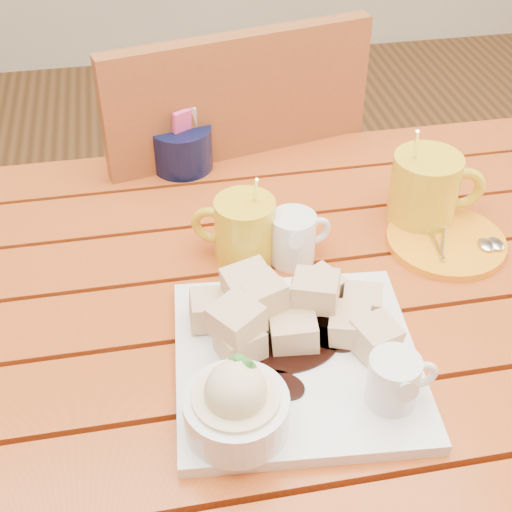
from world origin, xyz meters
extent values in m
cube|color=maroon|center=(0.00, -0.23, 0.73)|extent=(1.20, 0.11, 0.03)
cube|color=maroon|center=(0.00, -0.11, 0.73)|extent=(1.20, 0.11, 0.03)
cube|color=maroon|center=(0.00, 0.00, 0.73)|extent=(1.20, 0.11, 0.03)
cube|color=maroon|center=(0.00, 0.11, 0.73)|extent=(1.20, 0.11, 0.03)
cube|color=maroon|center=(0.00, 0.23, 0.73)|extent=(1.20, 0.11, 0.03)
cube|color=maroon|center=(0.00, 0.34, 0.73)|extent=(1.20, 0.11, 0.03)
cube|color=maroon|center=(0.00, 0.36, 0.68)|extent=(1.12, 0.04, 0.08)
cylinder|color=maroon|center=(0.55, 0.35, 0.36)|extent=(0.06, 0.06, 0.72)
cube|color=white|center=(0.03, -0.12, 0.76)|extent=(0.30, 0.30, 0.02)
cube|color=#C6823C|center=(-0.03, -0.11, 0.79)|extent=(0.06, 0.06, 0.04)
cube|color=#C6823C|center=(0.10, -0.10, 0.79)|extent=(0.07, 0.07, 0.04)
cube|color=#C6823C|center=(0.12, -0.07, 0.79)|extent=(0.06, 0.06, 0.04)
cube|color=#C6823C|center=(0.08, -0.04, 0.79)|extent=(0.07, 0.07, 0.04)
cube|color=#C6823C|center=(0.00, -0.07, 0.82)|extent=(0.06, 0.06, 0.04)
cube|color=#C6823C|center=(0.12, -0.13, 0.79)|extent=(0.06, 0.06, 0.04)
cube|color=#C6823C|center=(-0.06, -0.05, 0.79)|extent=(0.05, 0.05, 0.04)
cube|color=#C6823C|center=(0.03, -0.10, 0.79)|extent=(0.06, 0.06, 0.04)
cube|color=#C6823C|center=(0.06, -0.07, 0.82)|extent=(0.07, 0.07, 0.04)
cube|color=#C6823C|center=(0.00, -0.04, 0.79)|extent=(0.06, 0.06, 0.04)
cube|color=#C6823C|center=(-0.01, -0.05, 0.82)|extent=(0.06, 0.06, 0.04)
cube|color=#C6823C|center=(-0.04, -0.10, 0.82)|extent=(0.07, 0.07, 0.04)
cylinder|color=white|center=(-0.05, -0.21, 0.79)|extent=(0.11, 0.11, 0.04)
cylinder|color=#FFF5BB|center=(-0.05, -0.21, 0.80)|extent=(0.09, 0.09, 0.03)
sphere|color=#FFF5BB|center=(-0.05, -0.21, 0.82)|extent=(0.06, 0.06, 0.06)
cone|color=#368C2D|center=(-0.04, -0.20, 0.85)|extent=(0.04, 0.04, 0.03)
cone|color=#368C2D|center=(-0.05, -0.19, 0.85)|extent=(0.03, 0.03, 0.03)
cylinder|color=white|center=(0.12, -0.20, 0.80)|extent=(0.06, 0.06, 0.06)
cylinder|color=black|center=(0.12, -0.20, 0.82)|extent=(0.04, 0.04, 0.01)
cone|color=white|center=(0.12, -0.23, 0.82)|extent=(0.02, 0.02, 0.03)
torus|color=white|center=(0.15, -0.20, 0.80)|extent=(0.04, 0.01, 0.04)
cylinder|color=yellow|center=(0.01, 0.09, 0.80)|extent=(0.08, 0.08, 0.09)
cylinder|color=black|center=(0.01, 0.09, 0.83)|extent=(0.07, 0.07, 0.01)
torus|color=yellow|center=(-0.04, 0.11, 0.80)|extent=(0.06, 0.04, 0.06)
cylinder|color=silver|center=(0.02, 0.10, 0.83)|extent=(0.01, 0.06, 0.12)
cylinder|color=yellow|center=(0.28, 0.12, 0.80)|extent=(0.10, 0.10, 0.11)
cylinder|color=black|center=(0.28, 0.12, 0.85)|extent=(0.08, 0.08, 0.01)
torus|color=yellow|center=(0.33, 0.12, 0.80)|extent=(0.07, 0.02, 0.07)
cylinder|color=silver|center=(0.26, 0.13, 0.84)|extent=(0.04, 0.06, 0.14)
cylinder|color=white|center=(0.07, 0.07, 0.79)|extent=(0.06, 0.06, 0.07)
cylinder|color=white|center=(0.07, 0.07, 0.82)|extent=(0.05, 0.05, 0.01)
cone|color=white|center=(0.07, 0.04, 0.81)|extent=(0.03, 0.03, 0.03)
torus|color=white|center=(0.11, 0.07, 0.79)|extent=(0.04, 0.02, 0.04)
cylinder|color=black|center=(-0.05, 0.34, 0.79)|extent=(0.10, 0.10, 0.07)
cube|color=#F9438A|center=(-0.06, 0.34, 0.83)|extent=(0.03, 0.02, 0.05)
cube|color=white|center=(-0.04, 0.34, 0.83)|extent=(0.03, 0.02, 0.05)
cube|color=#F9438A|center=(-0.05, 0.33, 0.83)|extent=(0.03, 0.03, 0.05)
cylinder|color=orange|center=(0.29, 0.06, 0.76)|extent=(0.17, 0.17, 0.01)
cylinder|color=silver|center=(0.27, 0.07, 0.76)|extent=(0.02, 0.12, 0.01)
cylinder|color=silver|center=(0.29, 0.07, 0.76)|extent=(0.06, 0.11, 0.01)
ellipsoid|color=silver|center=(0.34, 0.03, 0.76)|extent=(0.02, 0.03, 0.01)
ellipsoid|color=silver|center=(0.35, 0.03, 0.76)|extent=(0.02, 0.03, 0.01)
cube|color=brown|center=(0.01, 0.57, 0.47)|extent=(0.54, 0.54, 0.03)
cylinder|color=brown|center=(0.15, 0.80, 0.23)|extent=(0.04, 0.04, 0.45)
cylinder|color=brown|center=(-0.22, 0.72, 0.23)|extent=(0.04, 0.04, 0.45)
cylinder|color=brown|center=(0.24, 0.42, 0.23)|extent=(0.04, 0.04, 0.45)
cylinder|color=brown|center=(-0.14, 0.34, 0.23)|extent=(0.04, 0.04, 0.45)
cube|color=brown|center=(0.05, 0.37, 0.72)|extent=(0.45, 0.13, 0.47)
camera|label=1|loc=(-0.12, -0.67, 1.38)|focal=50.00mm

